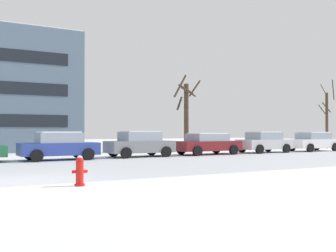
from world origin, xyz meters
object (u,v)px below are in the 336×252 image
at_px(fire_hydrant, 80,171).
at_px(parked_car_gray, 140,144).
at_px(parked_car_maroon, 207,144).
at_px(parked_car_white, 313,141).
at_px(parked_car_silver, 264,142).
at_px(parked_car_blue, 59,146).

bearing_deg(fire_hydrant, parked_car_gray, 57.64).
relative_size(parked_car_maroon, parked_car_white, 1.03).
relative_size(fire_hydrant, parked_car_silver, 0.22).
xyz_separation_m(fire_hydrant, parked_car_maroon, (11.73, 10.67, 0.30)).
height_order(parked_car_maroon, parked_car_white, parked_car_white).
bearing_deg(parked_car_silver, parked_car_white, -2.09).
xyz_separation_m(parked_car_blue, parked_car_gray, (4.92, 0.30, 0.02)).
xyz_separation_m(parked_car_gray, parked_car_white, (14.77, -0.29, -0.03)).
bearing_deg(parked_car_maroon, parked_car_gray, 179.29).
distance_m(fire_hydrant, parked_car_blue, 10.60).
xyz_separation_m(fire_hydrant, parked_car_gray, (6.80, 10.73, 0.35)).
distance_m(parked_car_gray, parked_car_silver, 9.85).
bearing_deg(parked_car_maroon, fire_hydrant, -137.69).
xyz_separation_m(parked_car_gray, parked_car_silver, (9.85, -0.11, -0.02)).
xyz_separation_m(parked_car_silver, parked_car_white, (4.92, -0.18, -0.01)).
relative_size(parked_car_gray, parked_car_maroon, 0.91).
bearing_deg(parked_car_maroon, parked_car_white, -1.32).
bearing_deg(parked_car_silver, fire_hydrant, -147.45).
height_order(fire_hydrant, parked_car_silver, parked_car_silver).
height_order(parked_car_blue, parked_car_maroon, parked_car_blue).
bearing_deg(fire_hydrant, parked_car_white, 25.84).
xyz_separation_m(parked_car_blue, parked_car_maroon, (9.85, 0.24, -0.04)).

